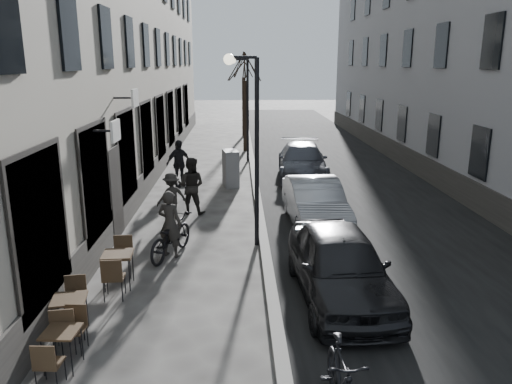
{
  "coord_description": "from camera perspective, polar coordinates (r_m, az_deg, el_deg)",
  "views": [
    {
      "loc": [
        -0.49,
        -6.93,
        4.88
      ],
      "look_at": [
        -0.06,
        4.87,
        1.8
      ],
      "focal_mm": 35.0,
      "sensor_mm": 36.0,
      "label": 1
    }
  ],
  "objects": [
    {
      "name": "pedestrian_mid",
      "position": [
        16.05,
        -9.61,
        -0.48
      ],
      "size": [
        1.12,
        0.94,
        1.51
      ],
      "primitive_type": "imported",
      "rotation": [
        0.0,
        0.0,
        3.61
      ],
      "color": "#282623",
      "rests_on": "ground"
    },
    {
      "name": "car_near",
      "position": [
        10.72,
        9.57,
        -8.2
      ],
      "size": [
        1.98,
        4.54,
        1.52
      ],
      "primitive_type": "imported",
      "rotation": [
        0.0,
        0.0,
        0.04
      ],
      "color": "black",
      "rests_on": "ground"
    },
    {
      "name": "utility_cabinet",
      "position": [
        20.11,
        -2.92,
        2.71
      ],
      "size": [
        0.72,
        1.07,
        1.47
      ],
      "primitive_type": "cube",
      "rotation": [
        0.0,
        0.0,
        0.19
      ],
      "color": "slate",
      "rests_on": "ground"
    },
    {
      "name": "tree_far",
      "position": [
        33.94,
        -1.46,
        14.26
      ],
      "size": [
        2.4,
        2.4,
        5.7
      ],
      "color": "black",
      "rests_on": "ground"
    },
    {
      "name": "bistro_set_a",
      "position": [
        9.07,
        -21.26,
        -16.01
      ],
      "size": [
        0.59,
        1.38,
        0.8
      ],
      "rotation": [
        0.0,
        0.0,
        -0.06
      ],
      "color": "#332316",
      "rests_on": "ground"
    },
    {
      "name": "streetlamp_near",
      "position": [
        13.05,
        -0.66,
        7.05
      ],
      "size": [
        0.9,
        0.28,
        5.09
      ],
      "color": "black",
      "rests_on": "ground"
    },
    {
      "name": "pedestrian_near",
      "position": [
        16.52,
        -7.43,
        0.73
      ],
      "size": [
        1.05,
        0.9,
        1.9
      ],
      "primitive_type": "imported",
      "rotation": [
        0.0,
        0.0,
        2.92
      ],
      "color": "black",
      "rests_on": "ground"
    },
    {
      "name": "tree_near",
      "position": [
        27.94,
        -1.31,
        14.18
      ],
      "size": [
        2.4,
        2.4,
        5.7
      ],
      "color": "black",
      "rests_on": "ground"
    },
    {
      "name": "ground",
      "position": [
        8.49,
        1.72,
        -20.47
      ],
      "size": [
        120.0,
        120.0,
        0.0
      ],
      "primitive_type": "plane",
      "color": "#3D3A37",
      "rests_on": "ground"
    },
    {
      "name": "road",
      "position": [
        23.84,
        8.47,
        2.66
      ],
      "size": [
        7.3,
        60.0,
        0.0
      ],
      "primitive_type": "cube",
      "color": "black",
      "rests_on": "ground"
    },
    {
      "name": "moped",
      "position": [
        7.53,
        9.7,
        -20.65
      ],
      "size": [
        0.54,
        1.86,
        1.11
      ],
      "primitive_type": "imported",
      "rotation": [
        0.0,
        0.0,
        0.01
      ],
      "color": "black",
      "rests_on": "ground"
    },
    {
      "name": "bistro_set_b",
      "position": [
        9.98,
        -20.45,
        -12.77
      ],
      "size": [
        0.68,
        1.51,
        0.87
      ],
      "rotation": [
        0.0,
        0.0,
        0.15
      ],
      "color": "#332316",
      "rests_on": "ground"
    },
    {
      "name": "kerb",
      "position": [
        23.44,
        -0.34,
        2.76
      ],
      "size": [
        0.25,
        60.0,
        0.12
      ],
      "primitive_type": "cube",
      "color": "slate",
      "rests_on": "ground"
    },
    {
      "name": "pedestrian_far",
      "position": [
        20.23,
        -8.81,
        3.25
      ],
      "size": [
        1.16,
        1.05,
        1.9
      ],
      "primitive_type": "imported",
      "rotation": [
        0.0,
        0.0,
        0.66
      ],
      "color": "black",
      "rests_on": "ground"
    },
    {
      "name": "streetlamp_far",
      "position": [
        24.99,
        -1.36,
        10.68
      ],
      "size": [
        0.9,
        0.28,
        5.09
      ],
      "color": "black",
      "rests_on": "ground"
    },
    {
      "name": "cyclist_rider",
      "position": [
        12.96,
        -9.82,
        -3.61
      ],
      "size": [
        0.75,
        0.62,
        1.75
      ],
      "primitive_type": "imported",
      "rotation": [
        0.0,
        0.0,
        2.78
      ],
      "color": "#2A2824",
      "rests_on": "ground"
    },
    {
      "name": "bistro_set_c",
      "position": [
        11.62,
        -15.45,
        -8.18
      ],
      "size": [
        0.68,
        1.61,
        0.94
      ],
      "rotation": [
        0.0,
        0.0,
        0.06
      ],
      "color": "#332316",
      "rests_on": "ground"
    },
    {
      "name": "car_mid",
      "position": [
        15.33,
        6.77,
        -1.25
      ],
      "size": [
        1.69,
        4.39,
        1.43
      ],
      "primitive_type": "imported",
      "rotation": [
        0.0,
        0.0,
        0.04
      ],
      "color": "#94979C",
      "rests_on": "ground"
    },
    {
      "name": "car_far",
      "position": [
        21.69,
        5.31,
        3.53
      ],
      "size": [
        2.38,
        5.15,
        1.46
      ],
      "primitive_type": "imported",
      "rotation": [
        0.0,
        0.0,
        -0.07
      ],
      "color": "#3F424B",
      "rests_on": "ground"
    },
    {
      "name": "bicycle",
      "position": [
        13.06,
        -9.75,
        -5.02
      ],
      "size": [
        1.38,
        2.16,
        1.07
      ],
      "primitive_type": "imported",
      "rotation": [
        0.0,
        0.0,
        2.78
      ],
      "color": "black",
      "rests_on": "ground"
    }
  ]
}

